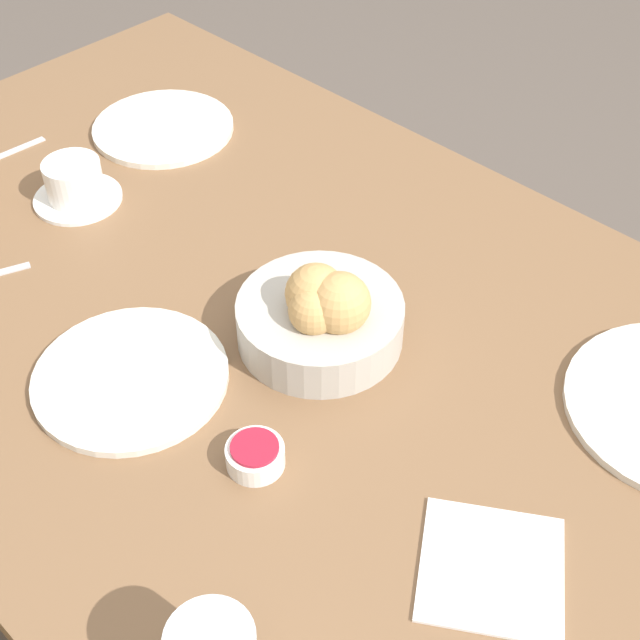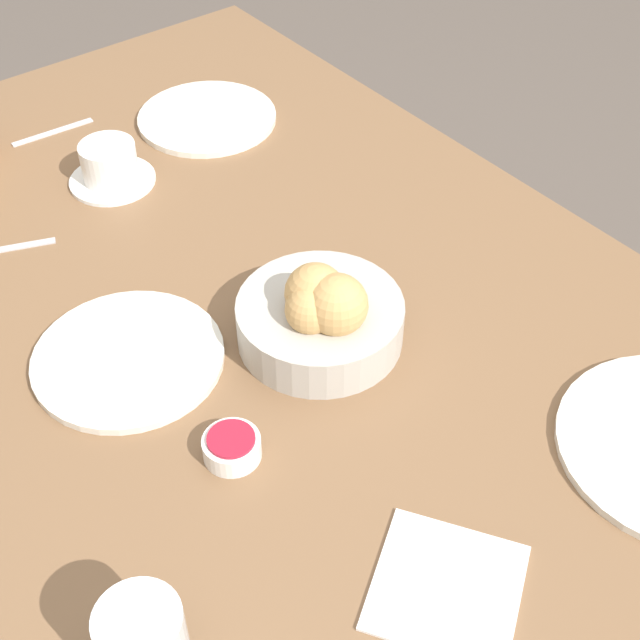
{
  "view_description": "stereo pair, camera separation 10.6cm",
  "coord_description": "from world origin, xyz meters",
  "px_view_note": "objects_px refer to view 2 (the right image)",
  "views": [
    {
      "loc": [
        -0.58,
        0.53,
        1.53
      ],
      "look_at": [
        -0.04,
        -0.02,
        0.79
      ],
      "focal_mm": 50.0,
      "sensor_mm": 36.0,
      "label": 1
    },
    {
      "loc": [
        -0.65,
        0.46,
        1.53
      ],
      "look_at": [
        -0.04,
        -0.02,
        0.79
      ],
      "focal_mm": 50.0,
      "sensor_mm": 36.0,
      "label": 2
    }
  ],
  "objects_px": {
    "jam_bowl_berry": "(232,447)",
    "spoon_coffee": "(53,132)",
    "plate_far_center": "(128,358)",
    "coffee_cup": "(110,166)",
    "plate_near_right": "(207,118)",
    "napkin": "(447,587)",
    "bread_basket": "(321,315)"
  },
  "relations": [
    {
      "from": "jam_bowl_berry",
      "to": "plate_far_center",
      "type": "bearing_deg",
      "value": 5.72
    },
    {
      "from": "plate_far_center",
      "to": "coffee_cup",
      "type": "distance_m",
      "value": 0.38
    },
    {
      "from": "plate_far_center",
      "to": "napkin",
      "type": "bearing_deg",
      "value": -168.53
    },
    {
      "from": "plate_near_right",
      "to": "spoon_coffee",
      "type": "relative_size",
      "value": 1.67
    },
    {
      "from": "plate_near_right",
      "to": "napkin",
      "type": "height_order",
      "value": "plate_near_right"
    },
    {
      "from": "coffee_cup",
      "to": "plate_far_center",
      "type": "bearing_deg",
      "value": 154.42
    },
    {
      "from": "coffee_cup",
      "to": "jam_bowl_berry",
      "type": "height_order",
      "value": "coffee_cup"
    },
    {
      "from": "plate_near_right",
      "to": "jam_bowl_berry",
      "type": "bearing_deg",
      "value": 149.53
    },
    {
      "from": "plate_near_right",
      "to": "jam_bowl_berry",
      "type": "relative_size",
      "value": 3.55
    },
    {
      "from": "bread_basket",
      "to": "jam_bowl_berry",
      "type": "xyz_separation_m",
      "value": [
        -0.08,
        0.18,
        -0.03
      ]
    },
    {
      "from": "jam_bowl_berry",
      "to": "spoon_coffee",
      "type": "xyz_separation_m",
      "value": [
        0.71,
        -0.13,
        -0.01
      ]
    },
    {
      "from": "bread_basket",
      "to": "coffee_cup",
      "type": "xyz_separation_m",
      "value": [
        0.45,
        0.04,
        -0.01
      ]
    },
    {
      "from": "coffee_cup",
      "to": "spoon_coffee",
      "type": "relative_size",
      "value": 0.94
    },
    {
      "from": "coffee_cup",
      "to": "bread_basket",
      "type": "bearing_deg",
      "value": -175.16
    },
    {
      "from": "coffee_cup",
      "to": "spoon_coffee",
      "type": "distance_m",
      "value": 0.18
    },
    {
      "from": "coffee_cup",
      "to": "napkin",
      "type": "xyz_separation_m",
      "value": [
        -0.78,
        0.07,
        -0.03
      ]
    },
    {
      "from": "plate_near_right",
      "to": "napkin",
      "type": "bearing_deg",
      "value": 161.95
    },
    {
      "from": "plate_far_center",
      "to": "jam_bowl_berry",
      "type": "distance_m",
      "value": 0.19
    },
    {
      "from": "bread_basket",
      "to": "spoon_coffee",
      "type": "distance_m",
      "value": 0.63
    },
    {
      "from": "plate_near_right",
      "to": "bread_basket",
      "type": "bearing_deg",
      "value": 162.05
    },
    {
      "from": "napkin",
      "to": "spoon_coffee",
      "type": "bearing_deg",
      "value": -3.61
    },
    {
      "from": "plate_near_right",
      "to": "napkin",
      "type": "distance_m",
      "value": 0.89
    },
    {
      "from": "coffee_cup",
      "to": "jam_bowl_berry",
      "type": "distance_m",
      "value": 0.55
    },
    {
      "from": "jam_bowl_berry",
      "to": "coffee_cup",
      "type": "bearing_deg",
      "value": -15.07
    },
    {
      "from": "plate_far_center",
      "to": "spoon_coffee",
      "type": "bearing_deg",
      "value": -16.33
    },
    {
      "from": "spoon_coffee",
      "to": "napkin",
      "type": "height_order",
      "value": "napkin"
    },
    {
      "from": "jam_bowl_berry",
      "to": "napkin",
      "type": "bearing_deg",
      "value": -164.35
    },
    {
      "from": "jam_bowl_berry",
      "to": "plate_near_right",
      "type": "bearing_deg",
      "value": -30.47
    },
    {
      "from": "coffee_cup",
      "to": "spoon_coffee",
      "type": "height_order",
      "value": "coffee_cup"
    },
    {
      "from": "coffee_cup",
      "to": "napkin",
      "type": "height_order",
      "value": "coffee_cup"
    },
    {
      "from": "jam_bowl_berry",
      "to": "spoon_coffee",
      "type": "distance_m",
      "value": 0.72
    },
    {
      "from": "plate_near_right",
      "to": "spoon_coffee",
      "type": "distance_m",
      "value": 0.25
    }
  ]
}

